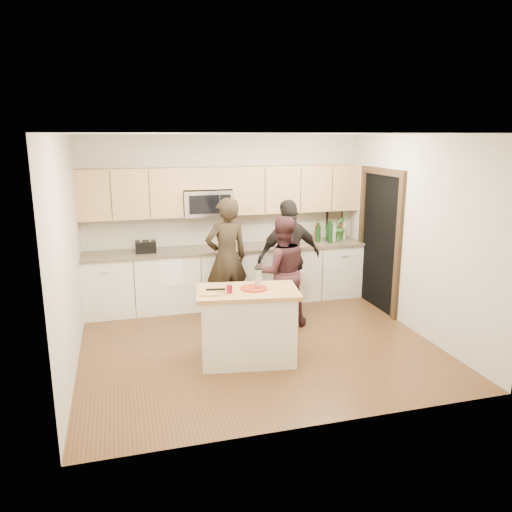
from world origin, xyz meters
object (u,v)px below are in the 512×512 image
object	(u,v)px
woman_left	(227,258)
woman_center	(281,272)
woman_right	(289,258)
island	(247,325)
toaster	(146,247)

from	to	relation	value
woman_left	woman_center	bearing A→B (deg)	129.91
woman_center	woman_right	xyz separation A→B (m)	(0.26, 0.43, 0.09)
woman_left	woman_center	size ratio (longest dim) A/B	1.13
woman_center	woman_right	distance (m)	0.51
island	woman_center	xyz separation A→B (m)	(0.76, 1.02, 0.34)
island	woman_right	size ratio (longest dim) A/B	0.73
woman_left	woman_center	xyz separation A→B (m)	(0.67, -0.56, -0.11)
woman_center	toaster	bearing A→B (deg)	-27.94
woman_center	woman_left	bearing A→B (deg)	-36.55
toaster	woman_center	bearing A→B (deg)	-31.35
woman_left	woman_right	distance (m)	0.95
island	woman_left	world-z (taller)	woman_left
island	toaster	world-z (taller)	toaster
island	woman_right	xyz separation A→B (m)	(1.03, 1.44, 0.43)
island	woman_right	distance (m)	1.82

